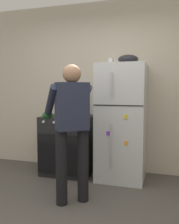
# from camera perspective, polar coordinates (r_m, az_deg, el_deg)

# --- Properties ---
(kitchen_wall_back) EXTENTS (6.00, 0.10, 2.70)m
(kitchen_wall_back) POSITION_cam_1_polar(r_m,az_deg,el_deg) (4.08, 3.45, 5.68)
(kitchen_wall_back) COLOR beige
(kitchen_wall_back) RESTS_ON ground
(refrigerator) EXTENTS (0.68, 0.72, 1.68)m
(refrigerator) POSITION_cam_1_polar(r_m,az_deg,el_deg) (3.67, 7.43, -2.32)
(refrigerator) COLOR silver
(refrigerator) RESTS_ON ground
(stove_range) EXTENTS (0.76, 0.67, 0.91)m
(stove_range) POSITION_cam_1_polar(r_m,az_deg,el_deg) (3.95, -4.86, -7.47)
(stove_range) COLOR black
(stove_range) RESTS_ON ground
(person_cook) EXTENTS (0.69, 0.74, 1.60)m
(person_cook) POSITION_cam_1_polar(r_m,az_deg,el_deg) (2.87, -4.24, -2.04)
(person_cook) COLOR black
(person_cook) RESTS_ON ground
(red_pot) EXTENTS (0.33, 0.23, 0.12)m
(red_pot) POSITION_cam_1_polar(r_m,az_deg,el_deg) (3.78, -2.89, -0.04)
(red_pot) COLOR #19479E
(red_pot) RESTS_ON stove_range
(coffee_mug) EXTENTS (0.11, 0.08, 0.10)m
(coffee_mug) POSITION_cam_1_polar(r_m,az_deg,el_deg) (3.74, 4.99, 11.48)
(coffee_mug) COLOR silver
(coffee_mug) RESTS_ON refrigerator
(mixing_bowl) EXTENTS (0.29, 0.29, 0.13)m
(mixing_bowl) POSITION_cam_1_polar(r_m,az_deg,el_deg) (3.65, 8.87, 11.86)
(mixing_bowl) COLOR black
(mixing_bowl) RESTS_ON refrigerator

